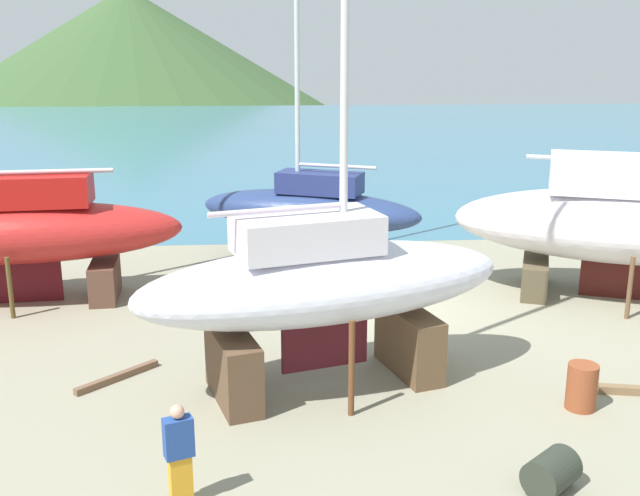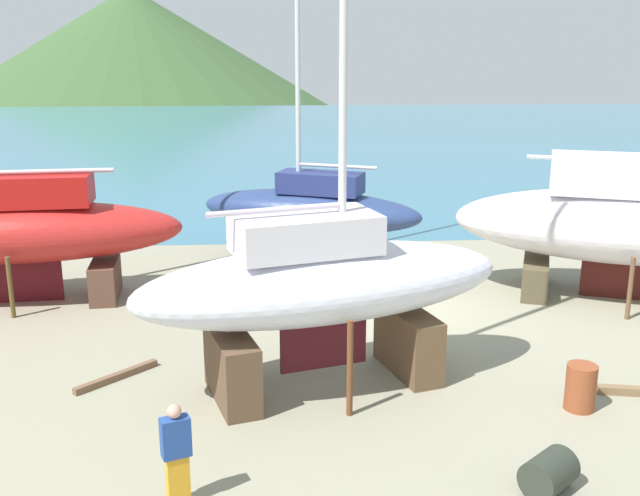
# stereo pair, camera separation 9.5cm
# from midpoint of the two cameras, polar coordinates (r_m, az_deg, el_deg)

# --- Properties ---
(ground_plane) EXTENTS (45.19, 45.19, 0.00)m
(ground_plane) POSITION_cam_midpoint_polar(r_m,az_deg,el_deg) (16.70, 8.61, -9.33)
(ground_plane) COLOR gray
(sea_water) EXTENTS (162.91, 64.90, 0.01)m
(sea_water) POSITION_cam_midpoint_polar(r_m,az_deg,el_deg) (59.06, -0.71, 8.42)
(sea_water) COLOR teal
(sea_water) RESTS_ON ground
(headland_hill) EXTENTS (109.01, 109.01, 32.05)m
(headland_hill) POSITION_cam_midpoint_polar(r_m,az_deg,el_deg) (129.87, -14.11, 11.61)
(headland_hill) COLOR #37542D
(headland_hill) RESTS_ON ground
(sailboat_large_starboard) EXTENTS (8.19, 4.66, 13.89)m
(sailboat_large_starboard) POSITION_cam_midpoint_polar(r_m,az_deg,el_deg) (15.13, 0.09, -2.80)
(sailboat_large_starboard) COLOR brown
(sailboat_large_starboard) RESTS_ON ground
(sailboat_far_slipway) EXTENTS (9.00, 3.09, 15.17)m
(sailboat_far_slipway) POSITION_cam_midpoint_polar(r_m,az_deg,el_deg) (21.88, -22.07, 1.24)
(sailboat_far_slipway) COLOR brown
(sailboat_far_slipway) RESTS_ON ground
(sailboat_mid_port) EXTENTS (7.60, 4.64, 11.36)m
(sailboat_mid_port) POSITION_cam_midpoint_polar(r_m,az_deg,el_deg) (24.35, -0.89, 2.89)
(sailboat_mid_port) COLOR #4C362C
(sailboat_mid_port) RESTS_ON ground
(sailboat_small_center) EXTENTS (9.93, 6.22, 14.51)m
(sailboat_small_center) POSITION_cam_midpoint_polar(r_m,az_deg,el_deg) (22.21, 22.18, 1.74)
(sailboat_small_center) COLOR brown
(sailboat_small_center) RESTS_ON ground
(worker) EXTENTS (0.50, 0.38, 1.68)m
(worker) POSITION_cam_midpoint_polar(r_m,az_deg,el_deg) (12.01, -10.87, -15.09)
(worker) COLOR orange
(worker) RESTS_ON ground
(barrel_rust_near) EXTENTS (1.06, 1.04, 0.64)m
(barrel_rust_near) POSITION_cam_midpoint_polar(r_m,az_deg,el_deg) (12.93, 16.94, -15.99)
(barrel_rust_near) COLOR #2B3128
(barrel_rust_near) RESTS_ON ground
(barrel_by_slipway) EXTENTS (0.65, 0.65, 0.92)m
(barrel_by_slipway) POSITION_cam_midpoint_polar(r_m,az_deg,el_deg) (15.66, 19.10, -9.92)
(barrel_by_slipway) COLOR brown
(barrel_by_slipway) RESTS_ON ground
(timber_short_cross) EXTENTS (1.53, 1.51, 0.14)m
(timber_short_cross) POSITION_cam_midpoint_polar(r_m,az_deg,el_deg) (16.71, -15.28, -9.43)
(timber_short_cross) COLOR brown
(timber_short_cross) RESTS_ON ground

